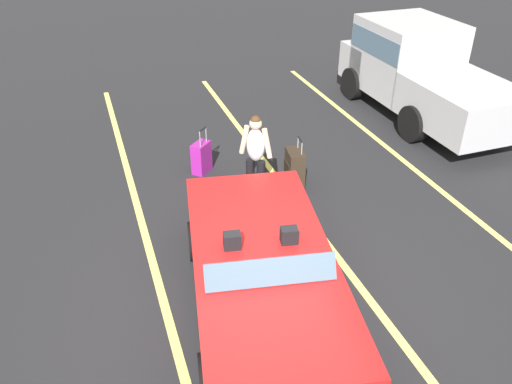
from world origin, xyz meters
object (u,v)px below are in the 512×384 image
object	(u,v)px
suitcase_large_black	(294,169)
suitcase_medium_bright	(201,157)
traveler_person	(256,155)
parked_pickup_truck_near	(417,68)
convertible_car	(266,287)

from	to	relation	value
suitcase_large_black	suitcase_medium_bright	xyz separation A→B (m)	(-1.12, -1.49, -0.06)
traveler_person	parked_pickup_truck_near	xyz separation A→B (m)	(-2.59, 4.93, 0.18)
convertible_car	parked_pickup_truck_near	bearing A→B (deg)	143.34
traveler_person	suitcase_large_black	bearing A→B (deg)	145.96
convertible_car	suitcase_medium_bright	size ratio (longest dim) A/B	4.66
suitcase_medium_bright	parked_pickup_truck_near	xyz separation A→B (m)	(-1.23, 5.57, 0.79)
parked_pickup_truck_near	traveler_person	bearing A→B (deg)	117.14
suitcase_medium_bright	parked_pickup_truck_near	size ratio (longest dim) A/B	0.19
convertible_car	suitcase_large_black	distance (m)	3.49
traveler_person	suitcase_medium_bright	bearing A→B (deg)	-114.98
parked_pickup_truck_near	suitcase_medium_bright	bearing A→B (deg)	101.83
suitcase_large_black	parked_pickup_truck_near	size ratio (longest dim) A/B	0.20
suitcase_large_black	suitcase_medium_bright	bearing A→B (deg)	-28.61
convertible_car	suitcase_medium_bright	xyz separation A→B (m)	(-4.17, 0.19, -0.28)
convertible_car	suitcase_medium_bright	distance (m)	4.18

